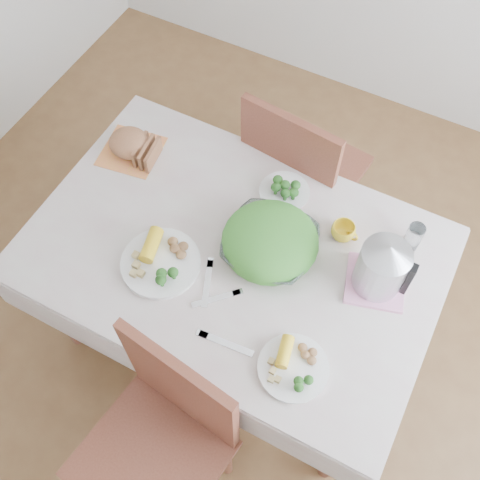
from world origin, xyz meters
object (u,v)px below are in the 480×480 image
at_px(chair_far, 306,173).
at_px(electric_kettle, 382,267).
at_px(salad_bowl, 270,245).
at_px(dinner_plate_right, 293,368).
at_px(dining_table, 234,295).
at_px(yellow_mug, 343,231).
at_px(chair_near, 152,460).
at_px(dinner_plate_left, 161,263).

height_order(chair_far, electric_kettle, electric_kettle).
height_order(salad_bowl, dinner_plate_right, salad_bowl).
bearing_deg(chair_far, dining_table, 94.48).
relative_size(dinner_plate_right, yellow_mug, 2.63).
bearing_deg(chair_near, salad_bowl, 93.95).
distance_m(yellow_mug, electric_kettle, 0.24).
bearing_deg(dining_table, dinner_plate_left, -138.97).
height_order(salad_bowl, yellow_mug, salad_bowl).
distance_m(chair_far, dinner_plate_right, 1.09).
height_order(dinner_plate_right, yellow_mug, yellow_mug).
bearing_deg(dining_table, dinner_plate_right, -38.46).
distance_m(salad_bowl, dinner_plate_right, 0.45).
xyz_separation_m(dinner_plate_left, yellow_mug, (0.53, 0.42, 0.02)).
relative_size(dining_table, dinner_plate_left, 4.83).
relative_size(chair_near, dinner_plate_left, 3.49).
bearing_deg(salad_bowl, chair_near, -93.96).
xyz_separation_m(chair_far, dinner_plate_left, (-0.23, -0.85, 0.31)).
bearing_deg(chair_far, electric_kettle, 137.53).
bearing_deg(salad_bowl, chair_far, 98.67).
height_order(dining_table, chair_near, chair_near).
height_order(chair_near, yellow_mug, chair_near).
bearing_deg(yellow_mug, dinner_plate_left, -142.11).
bearing_deg(yellow_mug, salad_bowl, -139.92).
relative_size(salad_bowl, yellow_mug, 3.69).
xyz_separation_m(chair_far, dinner_plate_right, (0.36, -0.98, 0.31)).
bearing_deg(dinner_plate_right, dinner_plate_left, 167.37).
relative_size(chair_near, salad_bowl, 3.06).
xyz_separation_m(dining_table, electric_kettle, (0.51, 0.11, 0.51)).
distance_m(dinner_plate_left, yellow_mug, 0.68).
xyz_separation_m(chair_near, dinner_plate_left, (-0.27, 0.56, 0.31)).
bearing_deg(dinner_plate_right, salad_bowl, 125.81).
height_order(chair_near, chair_far, chair_far).
xyz_separation_m(dining_table, yellow_mug, (0.33, 0.24, 0.42)).
height_order(dinner_plate_left, dinner_plate_right, dinner_plate_left).
bearing_deg(electric_kettle, yellow_mug, 164.95).
bearing_deg(electric_kettle, dinner_plate_right, -86.34).
height_order(dining_table, dinner_plate_left, dinner_plate_left).
bearing_deg(yellow_mug, dinner_plate_right, -84.57).
xyz_separation_m(dinner_plate_left, electric_kettle, (0.71, 0.29, 0.11)).
xyz_separation_m(dining_table, salad_bowl, (0.12, 0.06, 0.43)).
relative_size(salad_bowl, dinner_plate_right, 1.40).
distance_m(chair_near, salad_bowl, 0.87).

